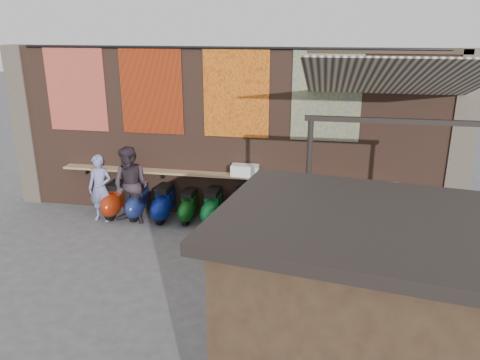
{
  "coord_description": "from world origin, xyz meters",
  "views": [
    {
      "loc": [
        2.35,
        -7.87,
        4.45
      ],
      "look_at": [
        0.63,
        1.2,
        1.39
      ],
      "focal_mm": 35.0,
      "sensor_mm": 36.0,
      "label": 1
    }
  ],
  "objects_px": {
    "scooter_stool_0": "(115,200)",
    "diner_left": "(100,188)",
    "scooter_stool_5": "(239,209)",
    "scooter_stool_8": "(321,214)",
    "scooter_stool_4": "(212,207)",
    "scooter_stool_7": "(292,215)",
    "shopper_tan": "(277,224)",
    "scooter_stool_6": "(265,210)",
    "market_stall": "(359,352)",
    "scooter_stool_2": "(164,204)",
    "diner_right": "(131,186)",
    "shopper_navy": "(369,244)",
    "scooter_stool_1": "(138,202)",
    "scooter_stool_9": "(348,217)",
    "shopper_grey": "(389,262)",
    "scooter_stool_3": "(189,207)",
    "shelf_box": "(245,170)"
  },
  "relations": [
    {
      "from": "shopper_tan",
      "to": "diner_right",
      "type": "bearing_deg",
      "value": 136.98
    },
    {
      "from": "scooter_stool_5",
      "to": "scooter_stool_8",
      "type": "distance_m",
      "value": 1.87
    },
    {
      "from": "scooter_stool_5",
      "to": "shopper_tan",
      "type": "distance_m",
      "value": 1.9
    },
    {
      "from": "scooter_stool_5",
      "to": "shopper_grey",
      "type": "relative_size",
      "value": 0.48
    },
    {
      "from": "scooter_stool_3",
      "to": "diner_left",
      "type": "xyz_separation_m",
      "value": [
        -2.05,
        -0.31,
        0.43
      ]
    },
    {
      "from": "scooter_stool_6",
      "to": "scooter_stool_9",
      "type": "relative_size",
      "value": 1.09
    },
    {
      "from": "scooter_stool_8",
      "to": "shopper_navy",
      "type": "height_order",
      "value": "shopper_navy"
    },
    {
      "from": "scooter_stool_9",
      "to": "shopper_grey",
      "type": "relative_size",
      "value": 0.44
    },
    {
      "from": "diner_right",
      "to": "scooter_stool_1",
      "type": "bearing_deg",
      "value": 98.75
    },
    {
      "from": "scooter_stool_3",
      "to": "shopper_grey",
      "type": "relative_size",
      "value": 0.42
    },
    {
      "from": "scooter_stool_5",
      "to": "shopper_navy",
      "type": "xyz_separation_m",
      "value": [
        2.7,
        -2.36,
        0.49
      ]
    },
    {
      "from": "scooter_stool_5",
      "to": "scooter_stool_8",
      "type": "xyz_separation_m",
      "value": [
        1.87,
        0.08,
        -0.01
      ]
    },
    {
      "from": "scooter_stool_1",
      "to": "scooter_stool_4",
      "type": "distance_m",
      "value": 1.86
    },
    {
      "from": "scooter_stool_5",
      "to": "shopper_tan",
      "type": "relative_size",
      "value": 0.56
    },
    {
      "from": "scooter_stool_2",
      "to": "scooter_stool_4",
      "type": "height_order",
      "value": "scooter_stool_2"
    },
    {
      "from": "scooter_stool_1",
      "to": "scooter_stool_2",
      "type": "relative_size",
      "value": 0.97
    },
    {
      "from": "scooter_stool_2",
      "to": "shopper_grey",
      "type": "relative_size",
      "value": 0.47
    },
    {
      "from": "scooter_stool_9",
      "to": "diner_right",
      "type": "xyz_separation_m",
      "value": [
        -4.96,
        -0.33,
        0.53
      ]
    },
    {
      "from": "scooter_stool_3",
      "to": "scooter_stool_6",
      "type": "xyz_separation_m",
      "value": [
        1.83,
        -0.03,
        0.05
      ]
    },
    {
      "from": "scooter_stool_9",
      "to": "shopper_navy",
      "type": "relative_size",
      "value": 0.44
    },
    {
      "from": "shelf_box",
      "to": "scooter_stool_3",
      "type": "distance_m",
      "value": 1.6
    },
    {
      "from": "scooter_stool_7",
      "to": "scooter_stool_5",
      "type": "bearing_deg",
      "value": -179.48
    },
    {
      "from": "scooter_stool_3",
      "to": "scooter_stool_9",
      "type": "height_order",
      "value": "scooter_stool_9"
    },
    {
      "from": "scooter_stool_3",
      "to": "scooter_stool_7",
      "type": "xyz_separation_m",
      "value": [
        2.45,
        -0.05,
        0.01
      ]
    },
    {
      "from": "scooter_stool_4",
      "to": "scooter_stool_6",
      "type": "xyz_separation_m",
      "value": [
        1.23,
        0.03,
        0.01
      ]
    },
    {
      "from": "shelf_box",
      "to": "scooter_stool_6",
      "type": "bearing_deg",
      "value": -30.79
    },
    {
      "from": "scooter_stool_7",
      "to": "shopper_grey",
      "type": "relative_size",
      "value": 0.43
    },
    {
      "from": "scooter_stool_0",
      "to": "scooter_stool_2",
      "type": "relative_size",
      "value": 1.01
    },
    {
      "from": "shelf_box",
      "to": "shopper_grey",
      "type": "relative_size",
      "value": 0.34
    },
    {
      "from": "scooter_stool_6",
      "to": "market_stall",
      "type": "height_order",
      "value": "market_stall"
    },
    {
      "from": "shopper_navy",
      "to": "scooter_stool_2",
      "type": "bearing_deg",
      "value": -35.04
    },
    {
      "from": "scooter_stool_8",
      "to": "market_stall",
      "type": "xyz_separation_m",
      "value": [
        0.46,
        -5.85,
        0.93
      ]
    },
    {
      "from": "scooter_stool_1",
      "to": "scooter_stool_4",
      "type": "bearing_deg",
      "value": -1.82
    },
    {
      "from": "scooter_stool_6",
      "to": "scooter_stool_1",
      "type": "bearing_deg",
      "value": 179.38
    },
    {
      "from": "scooter_stool_6",
      "to": "scooter_stool_9",
      "type": "xyz_separation_m",
      "value": [
        1.87,
        0.04,
        -0.03
      ]
    },
    {
      "from": "scooter_stool_7",
      "to": "shopper_navy",
      "type": "distance_m",
      "value": 2.85
    },
    {
      "from": "scooter_stool_4",
      "to": "scooter_stool_7",
      "type": "height_order",
      "value": "scooter_stool_4"
    },
    {
      "from": "shelf_box",
      "to": "scooter_stool_6",
      "type": "distance_m",
      "value": 1.03
    },
    {
      "from": "scooter_stool_0",
      "to": "diner_left",
      "type": "relative_size",
      "value": 0.55
    },
    {
      "from": "scooter_stool_1",
      "to": "scooter_stool_9",
      "type": "height_order",
      "value": "scooter_stool_1"
    },
    {
      "from": "scooter_stool_0",
      "to": "scooter_stool_1",
      "type": "xyz_separation_m",
      "value": [
        0.58,
        0.02,
        -0.02
      ]
    },
    {
      "from": "scooter_stool_5",
      "to": "diner_left",
      "type": "distance_m",
      "value": 3.32
    },
    {
      "from": "shopper_tan",
      "to": "scooter_stool_4",
      "type": "bearing_deg",
      "value": 114.19
    },
    {
      "from": "scooter_stool_9",
      "to": "shopper_tan",
      "type": "bearing_deg",
      "value": -131.27
    },
    {
      "from": "scooter_stool_6",
      "to": "shopper_navy",
      "type": "distance_m",
      "value": 3.23
    },
    {
      "from": "scooter_stool_0",
      "to": "scooter_stool_2",
      "type": "xyz_separation_m",
      "value": [
        1.25,
        -0.02,
        -0.0
      ]
    },
    {
      "from": "scooter_stool_8",
      "to": "scooter_stool_9",
      "type": "xyz_separation_m",
      "value": [
        0.59,
        -0.01,
        -0.03
      ]
    },
    {
      "from": "scooter_stool_2",
      "to": "diner_right",
      "type": "relative_size",
      "value": 0.48
    },
    {
      "from": "market_stall",
      "to": "scooter_stool_3",
      "type": "bearing_deg",
      "value": 130.34
    },
    {
      "from": "scooter_stool_9",
      "to": "shopper_navy",
      "type": "bearing_deg",
      "value": -84.36
    }
  ]
}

